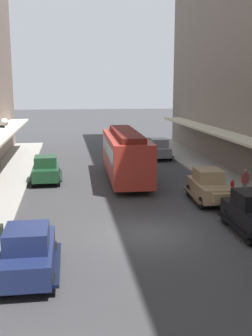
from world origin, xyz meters
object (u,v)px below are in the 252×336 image
object	(u,v)px
parked_car_5	(209,185)
pedestrian_1	(245,183)
parked_car_2	(159,148)
parked_car_3	(28,251)
parked_car_4	(46,169)
streetcar	(126,153)
fire_hydrant	(232,187)

from	to	relation	value
parked_car_5	pedestrian_1	distance (m)	2.16
parked_car_2	parked_car_3	distance (m)	24.33
parked_car_4	pedestrian_1	bearing A→B (deg)	-28.25
parked_car_3	parked_car_4	xyz separation A→B (m)	(-0.03, 14.39, 0.00)
streetcar	pedestrian_1	size ratio (longest dim) A/B	5.89
parked_car_5	fire_hydrant	xyz separation A→B (m)	(1.80, 0.98, -0.38)
parked_car_5	fire_hydrant	world-z (taller)	parked_car_5
fire_hydrant	pedestrian_1	bearing A→B (deg)	-69.16
pedestrian_1	parked_car_3	bearing A→B (deg)	-144.46
streetcar	fire_hydrant	distance (m)	7.75
pedestrian_1	parked_car_4	bearing A→B (deg)	151.75
parked_car_2	fire_hydrant	xyz separation A→B (m)	(1.52, -13.22, -0.38)
parked_car_2	parked_car_5	size ratio (longest dim) A/B	1.00
fire_hydrant	parked_car_3	bearing A→B (deg)	-140.63
streetcar	fire_hydrant	size ratio (longest dim) A/B	11.78
parked_car_3	parked_car_5	bearing A→B (deg)	41.14
streetcar	pedestrian_1	world-z (taller)	streetcar
pedestrian_1	streetcar	bearing A→B (deg)	135.18
fire_hydrant	streetcar	bearing A→B (deg)	138.26
parked_car_4	streetcar	bearing A→B (deg)	-1.84
pedestrian_1	parked_car_5	bearing A→B (deg)	-178.61
streetcar	pedestrian_1	bearing A→B (deg)	-44.82
streetcar	pedestrian_1	xyz separation A→B (m)	(6.05, -6.01, -0.91)
streetcar	fire_hydrant	world-z (taller)	streetcar
streetcar	pedestrian_1	distance (m)	8.58
parked_car_5	pedestrian_1	xyz separation A→B (m)	(2.15, 0.05, 0.05)
parked_car_3	fire_hydrant	size ratio (longest dim) A/B	5.20
parked_car_4	parked_car_5	xyz separation A→B (m)	(9.36, -6.24, 0.00)
parked_car_5	streetcar	bearing A→B (deg)	122.71
parked_car_4	parked_car_3	bearing A→B (deg)	-89.90
parked_car_2	parked_car_5	distance (m)	14.20
parked_car_3	streetcar	xyz separation A→B (m)	(5.44, 14.21, 0.96)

